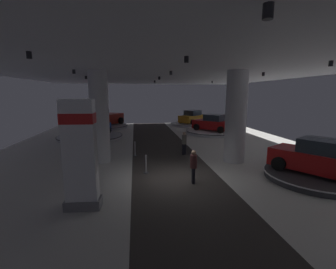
# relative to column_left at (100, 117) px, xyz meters

# --- Properties ---
(ground) EXTENTS (24.00, 44.00, 0.06)m
(ground) POSITION_rel_column_left_xyz_m (4.06, -3.44, -2.77)
(ground) COLOR silver
(ceiling_with_spotlights) EXTENTS (24.00, 44.00, 0.39)m
(ceiling_with_spotlights) POSITION_rel_column_left_xyz_m (4.06, -3.44, 2.80)
(ceiling_with_spotlights) COLOR silver
(column_left) EXTENTS (1.11, 1.11, 5.50)m
(column_left) POSITION_rel_column_left_xyz_m (0.00, 0.00, 0.00)
(column_left) COLOR silver
(column_left) RESTS_ON ground
(column_right) EXTENTS (1.25, 1.25, 5.50)m
(column_right) POSITION_rel_column_left_xyz_m (8.10, -1.04, 0.00)
(column_right) COLOR silver
(column_right) RESTS_ON ground
(brand_sign_pylon) EXTENTS (1.30, 0.71, 3.95)m
(brand_sign_pylon) POSITION_rel_column_left_xyz_m (0.15, -5.91, -0.70)
(brand_sign_pylon) COLOR slate
(brand_sign_pylon) RESTS_ON ground
(display_platform_near_right) EXTENTS (4.83, 4.83, 0.31)m
(display_platform_near_right) POSITION_rel_column_left_xyz_m (10.83, -4.53, -2.58)
(display_platform_near_right) COLOR #333338
(display_platform_near_right) RESTS_ON ground
(display_car_near_right) EXTENTS (3.76, 4.51, 1.71)m
(display_car_near_right) POSITION_rel_column_left_xyz_m (10.84, -4.56, -1.67)
(display_car_near_right) COLOR red
(display_car_near_right) RESTS_ON display_platform_near_right
(display_platform_far_right) EXTENTS (5.60, 5.60, 0.32)m
(display_platform_far_right) POSITION_rel_column_left_xyz_m (10.24, 9.07, -2.57)
(display_platform_far_right) COLOR silver
(display_platform_far_right) RESTS_ON ground
(display_car_far_right) EXTENTS (4.12, 4.35, 1.71)m
(display_car_far_right) POSITION_rel_column_left_xyz_m (10.26, 9.04, -1.67)
(display_car_far_right) COLOR red
(display_car_far_right) RESTS_ON display_platform_far_right
(display_platform_deep_right) EXTENTS (6.02, 6.02, 0.29)m
(display_platform_deep_right) POSITION_rel_column_left_xyz_m (9.81, 15.84, -2.59)
(display_platform_deep_right) COLOR silver
(display_platform_deep_right) RESTS_ON ground
(display_car_deep_right) EXTENTS (4.40, 4.04, 1.71)m
(display_car_deep_right) POSITION_rel_column_left_xyz_m (9.79, 15.82, -1.69)
(display_car_deep_right) COLOR #B77519
(display_car_deep_right) RESTS_ON display_platform_deep_right
(display_platform_far_left) EXTENTS (5.97, 5.97, 0.26)m
(display_platform_far_left) POSITION_rel_column_left_xyz_m (-2.15, 8.12, -2.60)
(display_platform_far_left) COLOR #B7B7BC
(display_platform_far_left) RESTS_ON ground
(display_car_far_left) EXTENTS (3.70, 4.53, 1.71)m
(display_car_far_left) POSITION_rel_column_left_xyz_m (-2.13, 8.15, -1.72)
(display_car_far_left) COLOR navy
(display_car_far_left) RESTS_ON display_platform_far_left
(display_platform_deep_left) EXTENTS (5.68, 5.68, 0.33)m
(display_platform_deep_left) POSITION_rel_column_left_xyz_m (-1.70, 14.90, -2.57)
(display_platform_deep_left) COLOR #B7B7BC
(display_platform_deep_left) RESTS_ON ground
(pickup_truck_deep_left) EXTENTS (4.69, 5.59, 2.30)m
(pickup_truck_deep_left) POSITION_rel_column_left_xyz_m (-1.87, 14.63, -1.49)
(pickup_truck_deep_left) COLOR maroon
(pickup_truck_deep_left) RESTS_ON display_platform_deep_left
(visitor_walking_near) EXTENTS (0.32, 0.32, 1.59)m
(visitor_walking_near) POSITION_rel_column_left_xyz_m (5.38, 0.98, -1.84)
(visitor_walking_near) COLOR black
(visitor_walking_near) RESTS_ON ground
(visitor_walking_far) EXTENTS (0.32, 0.32, 1.59)m
(visitor_walking_far) POSITION_rel_column_left_xyz_m (4.72, -4.18, -1.84)
(visitor_walking_far) COLOR black
(visitor_walking_far) RESTS_ON ground
(stanchion_a) EXTENTS (0.28, 0.28, 1.01)m
(stanchion_a) POSITION_rel_column_left_xyz_m (-0.11, -4.23, -2.38)
(stanchion_a) COLOR #333338
(stanchion_a) RESTS_ON ground
(stanchion_b) EXTENTS (0.28, 0.28, 1.01)m
(stanchion_b) POSITION_rel_column_left_xyz_m (2.60, -2.48, -2.38)
(stanchion_b) COLOR #333338
(stanchion_b) RESTS_ON ground
(stanchion_c) EXTENTS (0.28, 0.28, 1.01)m
(stanchion_c) POSITION_rel_column_left_xyz_m (2.04, 1.07, -2.38)
(stanchion_c) COLOR #333338
(stanchion_c) RESTS_ON ground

